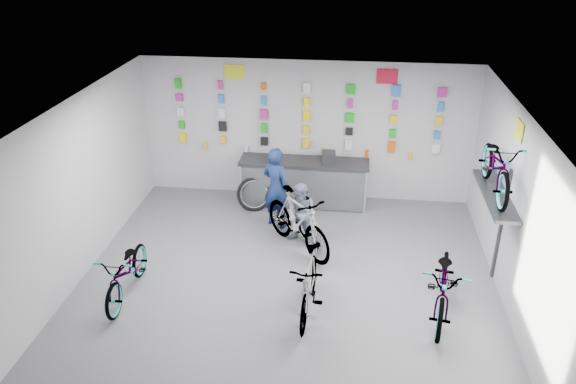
# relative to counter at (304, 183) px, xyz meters

# --- Properties ---
(floor) EXTENTS (8.00, 8.00, 0.00)m
(floor) POSITION_rel_counter_xyz_m (0.00, -3.54, -0.49)
(floor) COLOR #505055
(floor) RESTS_ON ground
(ceiling) EXTENTS (8.00, 8.00, 0.00)m
(ceiling) POSITION_rel_counter_xyz_m (0.00, -3.54, 2.51)
(ceiling) COLOR white
(ceiling) RESTS_ON wall_back
(wall_back) EXTENTS (7.00, 0.00, 7.00)m
(wall_back) POSITION_rel_counter_xyz_m (0.00, 0.46, 1.01)
(wall_back) COLOR #BBBBBE
(wall_back) RESTS_ON floor
(wall_left) EXTENTS (0.00, 8.00, 8.00)m
(wall_left) POSITION_rel_counter_xyz_m (-3.50, -3.54, 1.01)
(wall_left) COLOR #BBBBBE
(wall_left) RESTS_ON floor
(wall_right) EXTENTS (0.00, 8.00, 8.00)m
(wall_right) POSITION_rel_counter_xyz_m (3.50, -3.54, 1.01)
(wall_right) COLOR #BBBBBE
(wall_right) RESTS_ON floor
(counter) EXTENTS (2.70, 0.66, 1.00)m
(counter) POSITION_rel_counter_xyz_m (0.00, 0.00, 0.00)
(counter) COLOR black
(counter) RESTS_ON floor
(merch_wall) EXTENTS (5.57, 0.08, 1.57)m
(merch_wall) POSITION_rel_counter_xyz_m (0.14, 0.39, 1.30)
(merch_wall) COLOR #FFD600
(merch_wall) RESTS_ON wall_back
(wall_bracket) EXTENTS (0.39, 1.90, 2.00)m
(wall_bracket) POSITION_rel_counter_xyz_m (3.33, -2.34, 0.98)
(wall_bracket) COLOR #333338
(wall_bracket) RESTS_ON wall_right
(sign_left) EXTENTS (0.42, 0.02, 0.30)m
(sign_left) POSITION_rel_counter_xyz_m (-1.50, 0.44, 2.23)
(sign_left) COLOR yellow
(sign_left) RESTS_ON wall_back
(sign_right) EXTENTS (0.42, 0.02, 0.30)m
(sign_right) POSITION_rel_counter_xyz_m (1.60, 0.44, 2.23)
(sign_right) COLOR red
(sign_right) RESTS_ON wall_back
(sign_side) EXTENTS (0.02, 0.40, 0.30)m
(sign_side) POSITION_rel_counter_xyz_m (3.48, -2.34, 2.16)
(sign_side) COLOR yellow
(sign_side) RESTS_ON wall_right
(bike_left) EXTENTS (0.63, 1.73, 0.90)m
(bike_left) POSITION_rel_counter_xyz_m (-2.51, -3.61, -0.04)
(bike_left) COLOR gray
(bike_left) RESTS_ON floor
(bike_center) EXTENTS (0.56, 1.71, 1.02)m
(bike_center) POSITION_rel_counter_xyz_m (0.43, -3.69, 0.02)
(bike_center) COLOR gray
(bike_center) RESTS_ON floor
(bike_right) EXTENTS (1.01, 2.05, 1.03)m
(bike_right) POSITION_rel_counter_xyz_m (2.49, -3.46, 0.03)
(bike_right) COLOR gray
(bike_right) RESTS_ON floor
(bike_service) EXTENTS (1.68, 1.81, 1.16)m
(bike_service) POSITION_rel_counter_xyz_m (0.07, -1.86, 0.09)
(bike_service) COLOR gray
(bike_service) RESTS_ON floor
(bike_wall) EXTENTS (0.63, 1.80, 0.95)m
(bike_wall) POSITION_rel_counter_xyz_m (3.25, -2.34, 1.57)
(bike_wall) COLOR gray
(bike_wall) RESTS_ON wall_bracket
(clerk) EXTENTS (0.72, 0.64, 1.65)m
(clerk) POSITION_rel_counter_xyz_m (-0.45, -1.00, 0.34)
(clerk) COLOR #12214B
(clerk) RESTS_ON floor
(customer) EXTENTS (0.75, 0.70, 1.23)m
(customer) POSITION_rel_counter_xyz_m (0.12, -1.66, 0.13)
(customer) COLOR slate
(customer) RESTS_ON floor
(spare_wheel) EXTENTS (0.77, 0.44, 0.71)m
(spare_wheel) POSITION_rel_counter_xyz_m (-1.01, -0.37, -0.14)
(spare_wheel) COLOR black
(spare_wheel) RESTS_ON floor
(register) EXTENTS (0.30, 0.32, 0.22)m
(register) POSITION_rel_counter_xyz_m (0.51, 0.01, 0.62)
(register) COLOR black
(register) RESTS_ON counter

